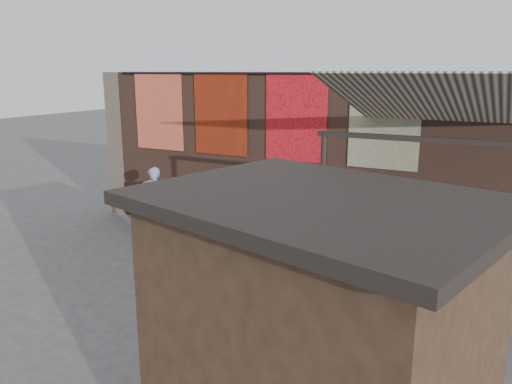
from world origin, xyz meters
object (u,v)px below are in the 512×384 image
(scooter_stool_6, at_px, (314,238))
(scooter_stool_3, at_px, (248,228))
(scooter_stool_1, at_px, (209,219))
(shopper_tan, at_px, (353,256))
(scooter_stool_4, at_px, (268,231))
(shopper_navy, at_px, (380,267))
(scooter_stool_7, at_px, (341,244))
(shopper_grey, at_px, (432,292))
(scooter_stool_8, at_px, (366,246))
(diner_right, at_px, (225,216))
(scooter_stool_2, at_px, (226,223))
(market_stall, at_px, (316,361))
(scooter_stool_0, at_px, (186,218))
(diner_left, at_px, (155,201))
(scooter_stool_5, at_px, (291,235))
(shelf_box, at_px, (333,199))

(scooter_stool_6, bearing_deg, scooter_stool_3, 177.48)
(scooter_stool_3, relative_size, scooter_stool_6, 0.92)
(scooter_stool_1, relative_size, shopper_tan, 0.59)
(scooter_stool_4, bearing_deg, shopper_navy, -34.69)
(scooter_stool_3, distance_m, scooter_stool_4, 0.55)
(scooter_stool_7, xyz_separation_m, shopper_tan, (0.76, -1.64, 0.41))
(scooter_stool_6, xyz_separation_m, shopper_grey, (2.91, -2.81, 0.49))
(scooter_stool_3, distance_m, scooter_stool_8, 2.89)
(scooter_stool_3, relative_size, shopper_grey, 0.43)
(diner_right, bearing_deg, shopper_grey, -22.53)
(shopper_tan, bearing_deg, scooter_stool_8, 57.80)
(scooter_stool_7, relative_size, scooter_stool_8, 0.90)
(scooter_stool_4, bearing_deg, shopper_tan, -33.11)
(scooter_stool_1, relative_size, scooter_stool_2, 1.05)
(scooter_stool_7, height_order, market_stall, market_stall)
(scooter_stool_0, relative_size, scooter_stool_3, 1.04)
(diner_left, height_order, diner_right, diner_left)
(scooter_stool_6, bearing_deg, scooter_stool_1, 178.87)
(scooter_stool_8, distance_m, shopper_navy, 2.36)
(scooter_stool_7, relative_size, shopper_tan, 0.48)
(scooter_stool_5, distance_m, scooter_stool_6, 0.58)
(scooter_stool_2, bearing_deg, shopper_navy, -26.45)
(shopper_navy, bearing_deg, diner_right, -20.64)
(scooter_stool_1, relative_size, scooter_stool_3, 1.17)
(shelf_box, distance_m, diner_right, 2.53)
(market_stall, bearing_deg, diner_right, 142.69)
(scooter_stool_0, relative_size, scooter_stool_8, 0.98)
(shopper_navy, bearing_deg, shelf_box, -53.43)
(scooter_stool_8, xyz_separation_m, shopper_navy, (0.81, -2.16, 0.48))
(scooter_stool_6, bearing_deg, market_stall, -69.02)
(scooter_stool_0, height_order, scooter_stool_2, scooter_stool_2)
(scooter_stool_2, bearing_deg, scooter_stool_8, 0.40)
(scooter_stool_0, height_order, shopper_tan, shopper_tan)
(scooter_stool_2, bearing_deg, scooter_stool_7, 0.56)
(scooter_stool_3, xyz_separation_m, shopper_grey, (4.63, -2.89, 0.52))
(scooter_stool_5, relative_size, shopper_grey, 0.42)
(scooter_stool_1, bearing_deg, diner_right, -32.24)
(scooter_stool_3, height_order, scooter_stool_8, scooter_stool_8)
(scooter_stool_5, bearing_deg, scooter_stool_4, 178.59)
(scooter_stool_2, distance_m, scooter_stool_5, 1.74)
(scooter_stool_8, bearing_deg, diner_left, -174.93)
(scooter_stool_4, relative_size, scooter_stool_8, 0.95)
(scooter_stool_0, height_order, shopper_grey, shopper_grey)
(shopper_grey, relative_size, market_stall, 0.61)
(scooter_stool_5, xyz_separation_m, scooter_stool_7, (1.19, -0.00, -0.01))
(diner_right, distance_m, market_stall, 7.23)
(shopper_tan, bearing_deg, scooter_stool_1, 119.46)
(scooter_stool_3, relative_size, market_stall, 0.26)
(scooter_stool_3, distance_m, scooter_stool_6, 1.72)
(shopper_tan, bearing_deg, shelf_box, 80.06)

